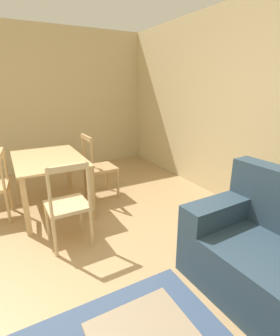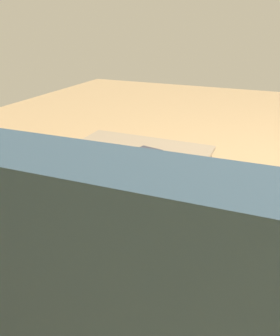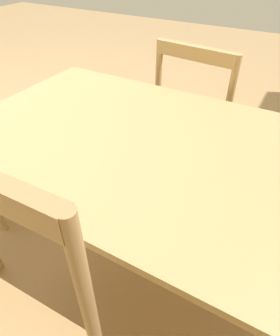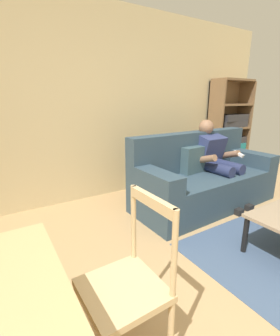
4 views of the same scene
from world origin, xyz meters
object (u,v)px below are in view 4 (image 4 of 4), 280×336
object	(u,v)px
couch	(202,179)
dining_chair_facing_couch	(127,286)
person_lounging	(216,160)
bookshelf	(228,136)

from	to	relation	value
couch	dining_chair_facing_couch	world-z (taller)	couch
person_lounging	dining_chair_facing_couch	xyz separation A→B (m)	(-2.14, -1.28, -0.15)
person_lounging	dining_chair_facing_couch	distance (m)	2.50
couch	person_lounging	size ratio (longest dim) A/B	1.82
couch	person_lounging	bearing A→B (deg)	-1.49
person_lounging	bookshelf	xyz separation A→B (m)	(1.30, 0.86, 0.13)
couch	person_lounging	world-z (taller)	person_lounging
person_lounging	dining_chair_facing_couch	size ratio (longest dim) A/B	1.22
person_lounging	bookshelf	bearing A→B (deg)	33.45
bookshelf	dining_chair_facing_couch	bearing A→B (deg)	-148.18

